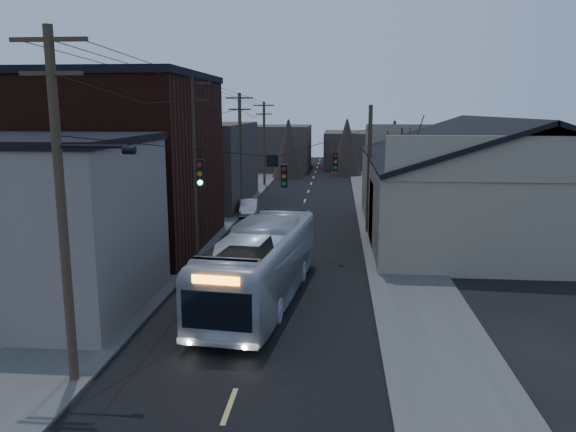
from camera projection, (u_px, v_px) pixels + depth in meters
The scene contains 13 objects.
road_surface at pixel (299, 218), 43.17m from camera, with size 9.00×110.00×0.02m, color black.
sidewalk_left at pixel (216, 216), 43.72m from camera, with size 4.00×110.00×0.12m, color #474744.
sidewalk_right at pixel (384, 218), 42.59m from camera, with size 4.00×110.00×0.12m, color #474744.
building_clapboard at pixel (42, 228), 22.75m from camera, with size 8.00×8.00×7.00m, color slate.
building_brick at pixel (120, 164), 33.31m from camera, with size 10.00×12.00×10.00m, color black.
building_left_far at pixel (196, 164), 49.21m from camera, with size 9.00×14.00×7.00m, color #36302B.
warehouse at pixel (492, 195), 36.64m from camera, with size 16.16×20.60×7.73m.
building_far_left at pixel (273, 147), 77.37m from camera, with size 10.00×12.00×6.00m, color #36302B.
building_far_right at pixel (366, 149), 81.23m from camera, with size 12.00×14.00×5.00m, color #36302B.
bare_tree at pixel (400, 191), 32.14m from camera, with size 0.40×0.40×7.20m, color black.
utility_lines at pixel (245, 160), 36.78m from camera, with size 11.24×45.28×10.50m.
bus at pixel (261, 265), 24.06m from camera, with size 2.80×11.95×3.33m, color #B8BEC5.
parked_car at pixel (249, 207), 44.12m from camera, with size 1.30×3.73×1.23m, color #A8AAB0.
Camera 1 is at (2.92, -12.28, 8.23)m, focal length 35.00 mm.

